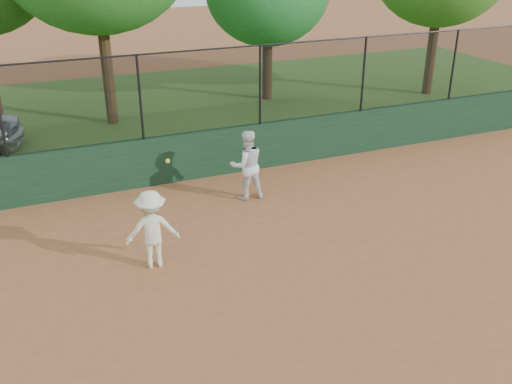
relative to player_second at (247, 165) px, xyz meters
name	(u,v)px	position (x,y,z in m)	size (l,w,h in m)	color
ground	(263,321)	(-1.49, -4.40, -0.82)	(80.00, 80.00, 0.00)	#A55E35
back_wall	(166,160)	(-1.49, 1.60, -0.22)	(26.00, 0.20, 1.20)	#1B3B22
grass_strip	(122,116)	(-1.49, 7.60, -0.82)	(36.00, 12.00, 0.01)	#2F541A
player_second	(247,165)	(0.00, 0.00, 0.00)	(0.80, 0.62, 1.64)	white
player_main	(152,229)	(-2.69, -2.08, -0.07)	(1.05, 0.70, 2.14)	silver
fence_assembly	(160,94)	(-1.52, 1.60, 1.41)	(26.00, 0.06, 2.00)	black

